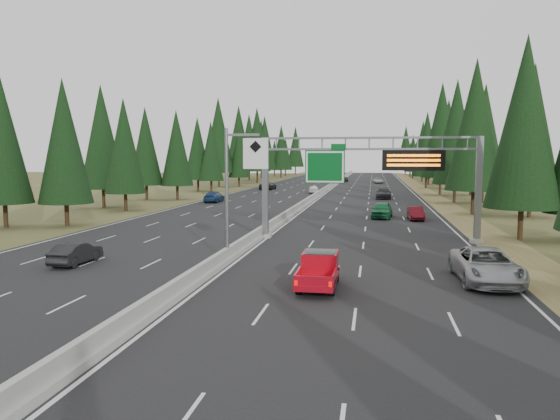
{
  "coord_description": "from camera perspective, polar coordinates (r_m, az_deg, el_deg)",
  "views": [
    {
      "loc": [
        8.65,
        -6.54,
        6.41
      ],
      "look_at": [
        4.09,
        20.0,
        3.76
      ],
      "focal_mm": 35.0,
      "sensor_mm": 36.0,
      "label": 1
    }
  ],
  "objects": [
    {
      "name": "red_pickup",
      "position": [
        26.99,
        4.14,
        -6.0
      ],
      "size": [
        1.78,
        4.99,
        1.63
      ],
      "color": "black",
      "rests_on": "road"
    },
    {
      "name": "sign_gantry",
      "position": [
        41.44,
        10.14,
        3.95
      ],
      "size": [
        16.75,
        0.98,
        7.8
      ],
      "color": "slate",
      "rests_on": "road"
    },
    {
      "name": "hov_sign_pole",
      "position": [
        32.56,
        -4.61,
        2.63
      ],
      "size": [
        2.8,
        0.5,
        8.0
      ],
      "color": "slate",
      "rests_on": "road"
    },
    {
      "name": "car_ahead_far",
      "position": [
        137.73,
        6.78,
        3.21
      ],
      "size": [
        1.77,
        3.89,
        1.3
      ],
      "primitive_type": "imported",
      "rotation": [
        0.0,
        0.0,
        -0.06
      ],
      "color": "black",
      "rests_on": "road"
    },
    {
      "name": "car_onc_blue",
      "position": [
        76.53,
        -6.93,
        1.38
      ],
      "size": [
        2.29,
        5.15,
        1.47
      ],
      "primitive_type": "imported",
      "rotation": [
        0.0,
        0.0,
        3.19
      ],
      "color": "navy",
      "rests_on": "road"
    },
    {
      "name": "car_ahead_dkred",
      "position": [
        56.27,
        13.99,
        -0.33
      ],
      "size": [
        1.6,
        4.08,
        1.32
      ],
      "primitive_type": "imported",
      "rotation": [
        0.0,
        0.0,
        0.05
      ],
      "color": "maroon",
      "rests_on": "road"
    },
    {
      "name": "shoulder_right",
      "position": [
        87.25,
        15.75,
        1.21
      ],
      "size": [
        3.6,
        260.0,
        0.06
      ],
      "primitive_type": "cube",
      "color": "olive",
      "rests_on": "ground"
    },
    {
      "name": "car_ahead_white",
      "position": [
        131.7,
        10.2,
        3.05
      ],
      "size": [
        2.53,
        4.8,
        1.29
      ],
      "primitive_type": "imported",
      "rotation": [
        0.0,
        0.0,
        0.09
      ],
      "color": "silver",
      "rests_on": "road"
    },
    {
      "name": "car_onc_white",
      "position": [
        94.04,
        3.54,
        2.17
      ],
      "size": [
        2.0,
        4.23,
        1.4
      ],
      "primitive_type": "imported",
      "rotation": [
        0.0,
        0.0,
        3.23
      ],
      "color": "white",
      "rests_on": "road"
    },
    {
      "name": "median_barrier",
      "position": [
        87.18,
        4.04,
        1.66
      ],
      "size": [
        0.7,
        260.0,
        0.85
      ],
      "color": "gray",
      "rests_on": "road"
    },
    {
      "name": "car_ahead_dkgrey",
      "position": [
        83.71,
        10.78,
        1.73
      ],
      "size": [
        2.44,
        5.62,
        1.61
      ],
      "primitive_type": "imported",
      "rotation": [
        0.0,
        0.0,
        -0.03
      ],
      "color": "black",
      "rests_on": "road"
    },
    {
      "name": "silver_minivan",
      "position": [
        29.5,
        20.74,
        -5.45
      ],
      "size": [
        3.09,
        6.26,
        1.71
      ],
      "primitive_type": "imported",
      "rotation": [
        0.0,
        0.0,
        0.04
      ],
      "color": "#A5A5A9",
      "rests_on": "road"
    },
    {
      "name": "tree_row_left",
      "position": [
        91.8,
        -9.89,
        7.37
      ],
      "size": [
        12.22,
        240.64,
        18.81
      ],
      "color": "black",
      "rests_on": "ground"
    },
    {
      "name": "tree_row_right",
      "position": [
        72.04,
        20.38,
        7.55
      ],
      "size": [
        11.81,
        242.57,
        18.52
      ],
      "color": "black",
      "rests_on": "ground"
    },
    {
      "name": "car_onc_near",
      "position": [
        34.44,
        -20.55,
        -4.23
      ],
      "size": [
        1.46,
        4.0,
        1.31
      ],
      "primitive_type": "imported",
      "rotation": [
        0.0,
        0.0,
        3.12
      ],
      "color": "black",
      "rests_on": "road"
    },
    {
      "name": "road",
      "position": [
        87.2,
        4.03,
        1.41
      ],
      "size": [
        32.0,
        260.0,
        0.08
      ],
      "primitive_type": "cube",
      "color": "black",
      "rests_on": "ground"
    },
    {
      "name": "car_ahead_green",
      "position": [
        57.28,
        10.61,
        0.0
      ],
      "size": [
        2.42,
        5.0,
        1.65
      ],
      "primitive_type": "imported",
      "rotation": [
        0.0,
        0.0,
        -0.1
      ],
      "color": "#166134",
      "rests_on": "road"
    },
    {
      "name": "car_onc_far",
      "position": [
        104.85,
        -1.27,
        2.56
      ],
      "size": [
        2.67,
        5.45,
        1.49
      ],
      "primitive_type": "imported",
      "rotation": [
        0.0,
        0.0,
        3.1
      ],
      "color": "black",
      "rests_on": "road"
    },
    {
      "name": "shoulder_left",
      "position": [
        90.72,
        -7.23,
        1.54
      ],
      "size": [
        3.6,
        260.0,
        0.06
      ],
      "primitive_type": "cube",
      "color": "#474C23",
      "rests_on": "ground"
    }
  ]
}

